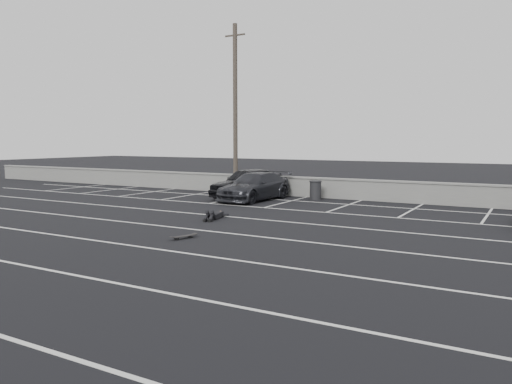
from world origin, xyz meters
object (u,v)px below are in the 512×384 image
Objects in this scene: car_right at (254,186)px; person at (216,213)px; car_left at (248,183)px; utility_pole at (235,109)px; skateboard at (184,236)px; trash_bin at (315,190)px.

person is (1.59, -5.78, -0.49)m from car_right.
person is (2.39, -6.48, -0.59)m from car_left.
car_left is at bearing 95.61° from person.
utility_pole is 13.64m from skateboard.
skateboard is at bearing -61.27° from car_left.
skateboard is (0.38, -11.33, -0.43)m from trash_bin.
car_right is 2.15× the size of person.
car_right is at bearing -32.85° from car_left.
car_right is (0.80, -0.70, -0.10)m from car_left.
trash_bin reaches higher than person.
skateboard is (3.85, -10.44, -0.73)m from car_left.
car_left reaches higher than trash_bin.
car_left is 6.01× the size of skateboard.
car_right is 5.03m from utility_pole.
trash_bin is 7.46m from person.
car_right is 6.02m from person.
car_left is 4.77× the size of trash_bin.
car_left is at bearing 128.89° from skateboard.
utility_pole is 9.74m from person.
car_right is at bearing -39.44° from utility_pole.
utility_pole reaches higher than car_left.
car_right is 10.22m from skateboard.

